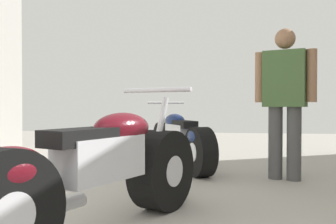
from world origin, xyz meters
The scene contains 4 objects.
ground_plane centered at (0.00, 3.17, 0.00)m, with size 16.02×16.02×0.00m, color #A8A399.
motorcycle_maroon_cruiser centered at (-0.12, 1.85, 0.40)m, with size 1.08×1.99×0.97m.
motorcycle_black_naked centered at (0.14, 4.51, 0.37)m, with size 1.04×1.79×0.89m.
mechanic_in_blue centered at (1.37, 3.93, 0.96)m, with size 0.67×0.39×1.69m.
Camera 1 is at (0.64, -0.40, 0.83)m, focal length 39.95 mm.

